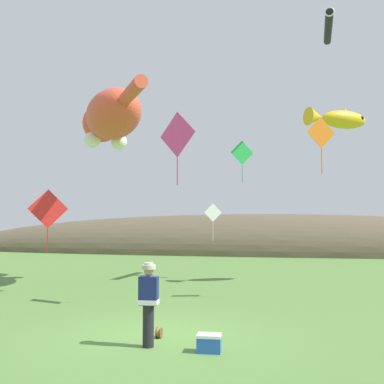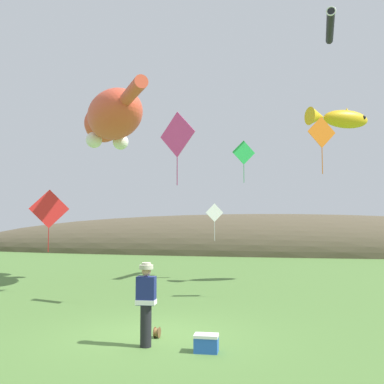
{
  "view_description": "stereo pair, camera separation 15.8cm",
  "coord_description": "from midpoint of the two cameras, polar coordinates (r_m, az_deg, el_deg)",
  "views": [
    {
      "loc": [
        2.94,
        -9.77,
        2.59
      ],
      "look_at": [
        0.0,
        4.0,
        3.67
      ],
      "focal_mm": 40.0,
      "sensor_mm": 36.0,
      "label": 1
    },
    {
      "loc": [
        3.09,
        -9.74,
        2.59
      ],
      "look_at": [
        0.0,
        4.0,
        3.67
      ],
      "focal_mm": 40.0,
      "sensor_mm": 36.0,
      "label": 2
    }
  ],
  "objects": [
    {
      "name": "festival_attendant",
      "position": [
        9.48,
        -6.31,
        -14.29
      ],
      "size": [
        0.44,
        0.3,
        1.77
      ],
      "color": "black",
      "rests_on": "ground"
    },
    {
      "name": "kite_diamond_orange",
      "position": [
        15.63,
        16.54,
        7.54
      ],
      "size": [
        0.98,
        0.56,
        2.01
      ],
      "color": "orange"
    },
    {
      "name": "kite_giant_cat",
      "position": [
        19.72,
        -11.05,
        9.66
      ],
      "size": [
        5.15,
        6.86,
        2.42
      ],
      "color": "#E04C33"
    },
    {
      "name": "picnic_cooler",
      "position": [
        9.24,
        1.77,
        -19.49
      ],
      "size": [
        0.51,
        0.35,
        0.36
      ],
      "color": "blue",
      "rests_on": "ground"
    },
    {
      "name": "kite_diamond_pink",
      "position": [
        13.91,
        -2.29,
        7.62
      ],
      "size": [
        1.34,
        0.7,
        2.4
      ],
      "color": "#E53F8C"
    },
    {
      "name": "distant_hill_ridge",
      "position": [
        40.02,
        7.77,
        -8.05
      ],
      "size": [
        61.82,
        10.67,
        7.15
      ],
      "color": "brown",
      "rests_on": "ground"
    },
    {
      "name": "kite_diamond_white",
      "position": [
        20.56,
        2.59,
        -2.84
      ],
      "size": [
        0.8,
        0.42,
        1.79
      ],
      "color": "white"
    },
    {
      "name": "kite_tube_streamer",
      "position": [
        22.54,
        17.52,
        20.22
      ],
      "size": [
        0.61,
        3.19,
        0.44
      ],
      "color": "black"
    },
    {
      "name": "kite_spool",
      "position": [
        10.35,
        -4.89,
        -18.16
      ],
      "size": [
        0.12,
        0.24,
        0.24
      ],
      "color": "olive",
      "rests_on": "ground"
    },
    {
      "name": "kite_diamond_green",
      "position": [
        21.37,
        6.48,
        5.18
      ],
      "size": [
        1.07,
        0.58,
        2.11
      ],
      "color": "green"
    },
    {
      "name": "kite_fish_windsock",
      "position": [
        20.53,
        18.65,
        9.22
      ],
      "size": [
        3.03,
        2.27,
        0.93
      ],
      "color": "gold"
    },
    {
      "name": "kite_diamond_red",
      "position": [
        17.27,
        -18.9,
        -2.18
      ],
      "size": [
        1.31,
        0.75,
        2.39
      ],
      "color": "red"
    },
    {
      "name": "ground_plane",
      "position": [
        10.54,
        -5.24,
        -18.59
      ],
      "size": [
        120.0,
        120.0,
        0.0
      ],
      "primitive_type": "plane",
      "color": "#517A38"
    }
  ]
}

